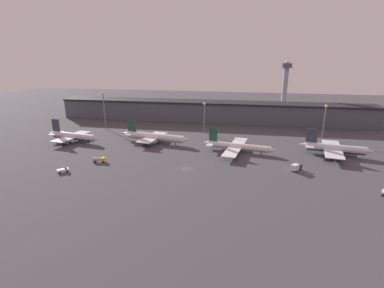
{
  "coord_description": "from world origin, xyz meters",
  "views": [
    {
      "loc": [
        26.68,
        -131.48,
        53.42
      ],
      "look_at": [
        -0.91,
        21.27,
        6.0
      ],
      "focal_mm": 28.0,
      "sensor_mm": 36.0,
      "label": 1
    }
  ],
  "objects_px": {
    "service_vehicle_3": "(63,170)",
    "service_vehicle_1": "(99,159)",
    "service_vehicle_0": "(296,167)",
    "airplane_2": "(237,147)",
    "control_tower": "(285,83)",
    "airplane_0": "(73,136)",
    "airplane_3": "(335,149)",
    "airplane_1": "(155,137)"
  },
  "relations": [
    {
      "from": "service_vehicle_3",
      "to": "service_vehicle_1",
      "type": "bearing_deg",
      "value": 11.81
    },
    {
      "from": "service_vehicle_0",
      "to": "service_vehicle_1",
      "type": "relative_size",
      "value": 0.95
    },
    {
      "from": "airplane_2",
      "to": "control_tower",
      "type": "height_order",
      "value": "control_tower"
    },
    {
      "from": "airplane_0",
      "to": "service_vehicle_3",
      "type": "xyz_separation_m",
      "value": [
        22.86,
        -46.91,
        -2.46
      ]
    },
    {
      "from": "airplane_3",
      "to": "service_vehicle_0",
      "type": "distance_m",
      "value": 36.49
    },
    {
      "from": "airplane_1",
      "to": "service_vehicle_3",
      "type": "height_order",
      "value": "airplane_1"
    },
    {
      "from": "service_vehicle_0",
      "to": "control_tower",
      "type": "distance_m",
      "value": 144.64
    },
    {
      "from": "airplane_3",
      "to": "service_vehicle_3",
      "type": "height_order",
      "value": "airplane_3"
    },
    {
      "from": "control_tower",
      "to": "airplane_0",
      "type": "bearing_deg",
      "value": -140.05
    },
    {
      "from": "airplane_1",
      "to": "service_vehicle_1",
      "type": "distance_m",
      "value": 42.27
    },
    {
      "from": "airplane_0",
      "to": "airplane_1",
      "type": "height_order",
      "value": "airplane_0"
    },
    {
      "from": "airplane_0",
      "to": "airplane_2",
      "type": "xyz_separation_m",
      "value": [
        101.79,
        -1.8,
        -0.55
      ]
    },
    {
      "from": "airplane_3",
      "to": "service_vehicle_1",
      "type": "height_order",
      "value": "airplane_3"
    },
    {
      "from": "service_vehicle_0",
      "to": "airplane_3",
      "type": "bearing_deg",
      "value": 0.28
    },
    {
      "from": "service_vehicle_0",
      "to": "service_vehicle_1",
      "type": "distance_m",
      "value": 97.18
    },
    {
      "from": "airplane_1",
      "to": "service_vehicle_0",
      "type": "height_order",
      "value": "airplane_1"
    },
    {
      "from": "service_vehicle_1",
      "to": "service_vehicle_0",
      "type": "bearing_deg",
      "value": -9.61
    },
    {
      "from": "airplane_0",
      "to": "control_tower",
      "type": "distance_m",
      "value": 182.57
    },
    {
      "from": "service_vehicle_1",
      "to": "service_vehicle_3",
      "type": "xyz_separation_m",
      "value": [
        -10.14,
        -15.57,
        -0.37
      ]
    },
    {
      "from": "service_vehicle_0",
      "to": "control_tower",
      "type": "xyz_separation_m",
      "value": [
        8.73,
        142.09,
        25.55
      ]
    },
    {
      "from": "control_tower",
      "to": "airplane_2",
      "type": "bearing_deg",
      "value": -107.39
    },
    {
      "from": "airplane_1",
      "to": "airplane_2",
      "type": "height_order",
      "value": "airplane_2"
    },
    {
      "from": "service_vehicle_1",
      "to": "airplane_1",
      "type": "bearing_deg",
      "value": 52.25
    },
    {
      "from": "airplane_0",
      "to": "airplane_1",
      "type": "bearing_deg",
      "value": 17.2
    },
    {
      "from": "airplane_1",
      "to": "airplane_3",
      "type": "height_order",
      "value": "airplane_3"
    },
    {
      "from": "airplane_2",
      "to": "service_vehicle_1",
      "type": "distance_m",
      "value": 74.88
    },
    {
      "from": "service_vehicle_1",
      "to": "service_vehicle_3",
      "type": "relative_size",
      "value": 1.28
    },
    {
      "from": "service_vehicle_0",
      "to": "service_vehicle_1",
      "type": "bearing_deg",
      "value": 134.35
    },
    {
      "from": "airplane_1",
      "to": "service_vehicle_0",
      "type": "relative_size",
      "value": 7.49
    },
    {
      "from": "airplane_0",
      "to": "airplane_2",
      "type": "distance_m",
      "value": 101.81
    },
    {
      "from": "airplane_3",
      "to": "service_vehicle_3",
      "type": "distance_m",
      "value": 139.75
    },
    {
      "from": "airplane_2",
      "to": "service_vehicle_0",
      "type": "xyz_separation_m",
      "value": [
        28.23,
        -24.05,
        -1.15
      ]
    },
    {
      "from": "airplane_3",
      "to": "service_vehicle_3",
      "type": "relative_size",
      "value": 7.6
    },
    {
      "from": "airplane_0",
      "to": "airplane_3",
      "type": "bearing_deg",
      "value": 10.05
    },
    {
      "from": "airplane_2",
      "to": "service_vehicle_3",
      "type": "distance_m",
      "value": 90.93
    },
    {
      "from": "airplane_3",
      "to": "service_vehicle_0",
      "type": "relative_size",
      "value": 6.24
    },
    {
      "from": "airplane_2",
      "to": "service_vehicle_3",
      "type": "height_order",
      "value": "airplane_2"
    },
    {
      "from": "airplane_2",
      "to": "airplane_1",
      "type": "bearing_deg",
      "value": 179.67
    },
    {
      "from": "service_vehicle_1",
      "to": "control_tower",
      "type": "xyz_separation_m",
      "value": [
        105.75,
        147.58,
        25.94
      ]
    },
    {
      "from": "airplane_3",
      "to": "control_tower",
      "type": "bearing_deg",
      "value": 106.92
    },
    {
      "from": "airplane_1",
      "to": "airplane_3",
      "type": "bearing_deg",
      "value": 6.5
    },
    {
      "from": "airplane_3",
      "to": "control_tower",
      "type": "relative_size",
      "value": 0.81
    }
  ]
}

